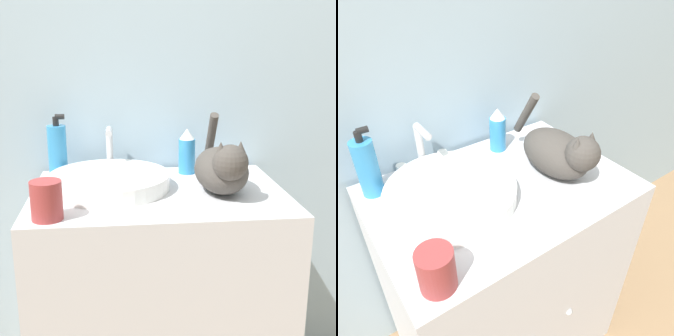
{
  "view_description": "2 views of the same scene",
  "coord_description": "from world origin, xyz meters",
  "views": [
    {
      "loc": [
        -0.12,
        -1.1,
        1.3
      ],
      "look_at": [
        0.03,
        0.25,
        0.92
      ],
      "focal_mm": 50.0,
      "sensor_mm": 36.0,
      "label": 1
    },
    {
      "loc": [
        -0.44,
        -0.38,
        1.47
      ],
      "look_at": [
        0.01,
        0.26,
        0.92
      ],
      "focal_mm": 35.0,
      "sensor_mm": 36.0,
      "label": 2
    }
  ],
  "objects": [
    {
      "name": "wall_back",
      "position": [
        0.0,
        0.59,
        1.25
      ],
      "size": [
        6.0,
        0.05,
        2.5
      ],
      "color": "#9EB7C6",
      "rests_on": "ground_plane"
    },
    {
      "name": "vanity_cabinet",
      "position": [
        0.0,
        0.27,
        0.42
      ],
      "size": [
        0.78,
        0.56,
        0.85
      ],
      "color": "silver",
      "rests_on": "ground_plane"
    },
    {
      "name": "sink_basin",
      "position": [
        -0.15,
        0.31,
        0.87
      ],
      "size": [
        0.38,
        0.38,
        0.05
      ],
      "color": "white",
      "rests_on": "vanity_cabinet"
    },
    {
      "name": "faucet",
      "position": [
        -0.15,
        0.5,
        0.92
      ],
      "size": [
        0.18,
        0.1,
        0.16
      ],
      "color": "silver",
      "rests_on": "vanity_cabinet"
    },
    {
      "name": "cat",
      "position": [
        0.19,
        0.23,
        0.93
      ],
      "size": [
        0.16,
        0.37,
        0.23
      ],
      "rotation": [
        0.0,
        0.0,
        -1.56
      ],
      "color": "#47423D",
      "rests_on": "vanity_cabinet"
    },
    {
      "name": "soap_bottle",
      "position": [
        -0.32,
        0.47,
        0.94
      ],
      "size": [
        0.06,
        0.06,
        0.21
      ],
      "color": "#338CCC",
      "rests_on": "vanity_cabinet"
    },
    {
      "name": "spray_bottle",
      "position": [
        0.12,
        0.46,
        0.92
      ],
      "size": [
        0.06,
        0.06,
        0.16
      ],
      "color": "#338CCC",
      "rests_on": "vanity_cabinet"
    },
    {
      "name": "cup",
      "position": [
        -0.31,
        0.06,
        0.9
      ],
      "size": [
        0.08,
        0.08,
        0.1
      ],
      "color": "#9E3838",
      "rests_on": "vanity_cabinet"
    }
  ]
}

